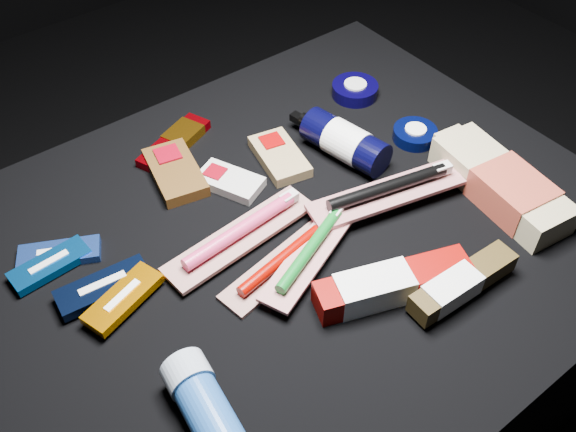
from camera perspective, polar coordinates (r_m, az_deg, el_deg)
ground at (r=1.26m, az=-0.27°, el=-13.84°), size 3.00×3.00×0.00m
cloth_table at (r=1.09m, az=-0.31°, el=-8.63°), size 0.98×0.78×0.40m
luna_bar_0 at (r=0.96m, az=-19.65°, el=-3.16°), size 0.12×0.09×0.01m
luna_bar_1 at (r=0.95m, az=-20.40°, el=-4.10°), size 0.11×0.05×0.01m
luna_bar_2 at (r=0.89m, az=-16.07°, el=-6.07°), size 0.13×0.06×0.02m
luna_bar_3 at (r=0.87m, az=-14.44°, el=-7.11°), size 0.12×0.08×0.01m
clif_bar_0 at (r=1.04m, az=-10.09°, el=4.04°), size 0.10×0.14×0.02m
clif_bar_1 at (r=1.01m, az=-5.40°, el=3.17°), size 0.09×0.12×0.02m
clif_bar_2 at (r=1.05m, az=-0.87°, el=5.48°), size 0.09×0.13×0.02m
power_bar at (r=1.10m, az=-9.81°, el=6.64°), size 0.15×0.10×0.02m
lotion_bottle at (r=1.05m, az=5.09°, el=6.60°), size 0.08×0.19×0.06m
cream_tin_upper at (r=1.19m, az=5.97°, el=11.09°), size 0.08×0.08×0.03m
cream_tin_lower at (r=1.11m, az=11.21°, el=7.16°), size 0.07×0.07×0.02m
bodywash_bottle at (r=1.03m, az=18.50°, el=2.58°), size 0.11×0.25×0.05m
deodorant_stick at (r=0.76m, az=-7.43°, el=-16.46°), size 0.07×0.14×0.06m
toothbrush_pack_0 at (r=0.90m, az=-0.23°, el=-3.83°), size 0.22×0.08×0.02m
toothbrush_pack_1 at (r=0.92m, az=-4.10°, el=-1.47°), size 0.25×0.08×0.03m
toothbrush_pack_2 at (r=0.89m, az=2.05°, el=-3.08°), size 0.21×0.12×0.02m
toothbrush_pack_3 at (r=0.97m, az=8.97°, el=2.28°), size 0.25×0.11×0.03m
toothpaste_carton_red at (r=0.86m, az=8.72°, el=-6.16°), size 0.22×0.12×0.04m
toothpaste_carton_green at (r=0.88m, az=14.96°, el=-5.95°), size 0.17×0.04×0.03m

